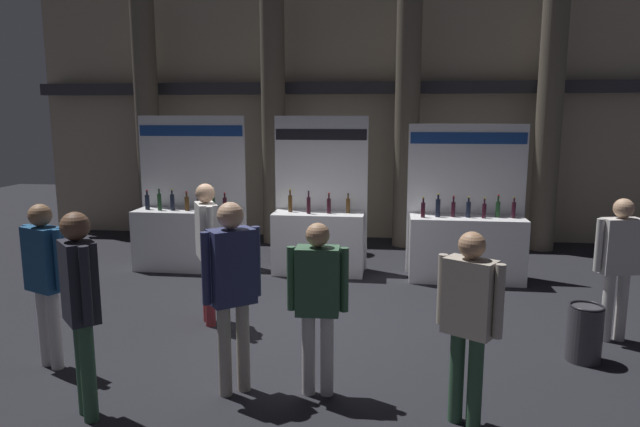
{
  "coord_description": "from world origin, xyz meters",
  "views": [
    {
      "loc": [
        1.03,
        -6.81,
        2.57
      ],
      "look_at": [
        -0.0,
        1.41,
        1.14
      ],
      "focal_mm": 31.72,
      "sensor_mm": 36.0,
      "label": 1
    }
  ],
  "objects_px": {
    "visitor_1": "(207,240)",
    "visitor_6": "(232,280)",
    "visitor_3": "(619,257)",
    "exhibitor_booth_0": "(189,232)",
    "visitor_7": "(469,312)",
    "exhibitor_booth_1": "(319,235)",
    "exhibitor_booth_2": "(466,242)",
    "visitor_2": "(318,294)",
    "visitor_4": "(45,271)",
    "visitor_0": "(80,297)",
    "trash_bin": "(585,333)"
  },
  "relations": [
    {
      "from": "visitor_4",
      "to": "visitor_0",
      "type": "bearing_deg",
      "value": -20.89
    },
    {
      "from": "visitor_1",
      "to": "visitor_6",
      "type": "distance_m",
      "value": 1.89
    },
    {
      "from": "exhibitor_booth_2",
      "to": "visitor_7",
      "type": "height_order",
      "value": "exhibitor_booth_2"
    },
    {
      "from": "exhibitor_booth_1",
      "to": "trash_bin",
      "type": "distance_m",
      "value": 4.47
    },
    {
      "from": "visitor_0",
      "to": "visitor_1",
      "type": "xyz_separation_m",
      "value": [
        0.33,
        2.29,
        -0.01
      ]
    },
    {
      "from": "exhibitor_booth_0",
      "to": "visitor_0",
      "type": "height_order",
      "value": "exhibitor_booth_0"
    },
    {
      "from": "visitor_2",
      "to": "visitor_3",
      "type": "xyz_separation_m",
      "value": [
        3.23,
        1.7,
        0.01
      ]
    },
    {
      "from": "exhibitor_booth_2",
      "to": "visitor_0",
      "type": "xyz_separation_m",
      "value": [
        -3.75,
        -4.66,
        0.46
      ]
    },
    {
      "from": "visitor_0",
      "to": "exhibitor_booth_1",
      "type": "bearing_deg",
      "value": 120.05
    },
    {
      "from": "visitor_0",
      "to": "visitor_6",
      "type": "bearing_deg",
      "value": 73.37
    },
    {
      "from": "trash_bin",
      "to": "visitor_6",
      "type": "xyz_separation_m",
      "value": [
        -3.49,
        -1.15,
        0.79
      ]
    },
    {
      "from": "visitor_1",
      "to": "visitor_4",
      "type": "relative_size",
      "value": 1.03
    },
    {
      "from": "visitor_1",
      "to": "visitor_3",
      "type": "relative_size",
      "value": 1.06
    },
    {
      "from": "visitor_3",
      "to": "visitor_4",
      "type": "height_order",
      "value": "visitor_4"
    },
    {
      "from": "exhibitor_booth_1",
      "to": "visitor_4",
      "type": "height_order",
      "value": "exhibitor_booth_1"
    },
    {
      "from": "visitor_1",
      "to": "visitor_7",
      "type": "relative_size",
      "value": 1.06
    },
    {
      "from": "visitor_0",
      "to": "visitor_4",
      "type": "distance_m",
      "value": 1.26
    },
    {
      "from": "exhibitor_booth_2",
      "to": "visitor_1",
      "type": "bearing_deg",
      "value": -145.28
    },
    {
      "from": "exhibitor_booth_1",
      "to": "visitor_7",
      "type": "height_order",
      "value": "exhibitor_booth_1"
    },
    {
      "from": "exhibitor_booth_1",
      "to": "visitor_0",
      "type": "distance_m",
      "value": 5.02
    },
    {
      "from": "visitor_2",
      "to": "visitor_3",
      "type": "distance_m",
      "value": 3.65
    },
    {
      "from": "exhibitor_booth_0",
      "to": "visitor_7",
      "type": "height_order",
      "value": "exhibitor_booth_0"
    },
    {
      "from": "visitor_4",
      "to": "visitor_7",
      "type": "xyz_separation_m",
      "value": [
        4.11,
        -0.6,
        -0.03
      ]
    },
    {
      "from": "exhibitor_booth_0",
      "to": "visitor_6",
      "type": "xyz_separation_m",
      "value": [
        1.96,
        -4.19,
        0.47
      ]
    },
    {
      "from": "exhibitor_booth_1",
      "to": "visitor_7",
      "type": "relative_size",
      "value": 1.55
    },
    {
      "from": "exhibitor_booth_0",
      "to": "visitor_7",
      "type": "xyz_separation_m",
      "value": [
        4.03,
        -4.49,
        0.36
      ]
    },
    {
      "from": "visitor_0",
      "to": "exhibitor_booth_2",
      "type": "bearing_deg",
      "value": 97.44
    },
    {
      "from": "visitor_3",
      "to": "visitor_4",
      "type": "xyz_separation_m",
      "value": [
        -6.04,
        -1.47,
        0.03
      ]
    },
    {
      "from": "exhibitor_booth_1",
      "to": "exhibitor_booth_2",
      "type": "distance_m",
      "value": 2.36
    },
    {
      "from": "visitor_2",
      "to": "exhibitor_booth_0",
      "type": "bearing_deg",
      "value": -58.54
    },
    {
      "from": "visitor_1",
      "to": "visitor_2",
      "type": "bearing_deg",
      "value": 16.38
    },
    {
      "from": "visitor_7",
      "to": "visitor_1",
      "type": "bearing_deg",
      "value": 177.67
    },
    {
      "from": "exhibitor_booth_0",
      "to": "visitor_2",
      "type": "distance_m",
      "value": 4.96
    },
    {
      "from": "exhibitor_booth_1",
      "to": "visitor_0",
      "type": "height_order",
      "value": "exhibitor_booth_1"
    },
    {
      "from": "trash_bin",
      "to": "visitor_3",
      "type": "relative_size",
      "value": 0.37
    },
    {
      "from": "exhibitor_booth_2",
      "to": "visitor_2",
      "type": "height_order",
      "value": "exhibitor_booth_2"
    },
    {
      "from": "visitor_1",
      "to": "visitor_2",
      "type": "distance_m",
      "value": 2.29
    },
    {
      "from": "visitor_1",
      "to": "visitor_3",
      "type": "distance_m",
      "value": 4.81
    },
    {
      "from": "visitor_3",
      "to": "exhibitor_booth_2",
      "type": "bearing_deg",
      "value": 108.34
    },
    {
      "from": "exhibitor_booth_1",
      "to": "visitor_0",
      "type": "relative_size",
      "value": 1.43
    },
    {
      "from": "exhibitor_booth_2",
      "to": "visitor_6",
      "type": "relative_size",
      "value": 1.35
    },
    {
      "from": "visitor_3",
      "to": "visitor_4",
      "type": "bearing_deg",
      "value": -179.06
    },
    {
      "from": "trash_bin",
      "to": "exhibitor_booth_0",
      "type": "bearing_deg",
      "value": 150.82
    },
    {
      "from": "exhibitor_booth_1",
      "to": "visitor_6",
      "type": "relative_size",
      "value": 1.42
    },
    {
      "from": "exhibitor_booth_2",
      "to": "trash_bin",
      "type": "distance_m",
      "value": 3.07
    },
    {
      "from": "visitor_2",
      "to": "visitor_3",
      "type": "relative_size",
      "value": 0.98
    },
    {
      "from": "visitor_6",
      "to": "visitor_3",
      "type": "bearing_deg",
      "value": 165.45
    },
    {
      "from": "exhibitor_booth_2",
      "to": "visitor_1",
      "type": "distance_m",
      "value": 4.18
    },
    {
      "from": "visitor_4",
      "to": "visitor_7",
      "type": "bearing_deg",
      "value": 15.43
    },
    {
      "from": "exhibitor_booth_0",
      "to": "visitor_7",
      "type": "relative_size",
      "value": 1.55
    }
  ]
}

